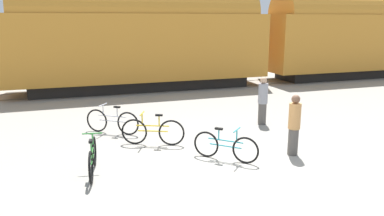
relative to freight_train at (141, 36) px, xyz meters
name	(u,v)px	position (x,y,z in m)	size (l,w,h in m)	color
ground_plane	(227,163)	(0.00, -10.62, -2.67)	(80.00, 80.00, 0.00)	gray
freight_train	(141,36)	(0.00, 0.00, 0.00)	(39.93, 2.86, 5.08)	black
rail_near	(146,91)	(0.00, -0.72, -2.66)	(51.93, 0.07, 0.01)	#4C4238
rail_far	(140,87)	(0.00, 0.72, -2.66)	(51.93, 0.07, 0.01)	#4C4238
bicycle_teal	(225,146)	(0.04, -10.40, -2.30)	(1.28, 1.25, 0.85)	black
bicycle_silver	(112,121)	(-2.38, -7.19, -2.28)	(1.49, 1.14, 0.91)	black
bicycle_green	(93,158)	(-3.18, -10.21, -2.29)	(0.46, 1.75, 0.89)	black
bicycle_yellow	(153,132)	(-1.43, -8.67, -2.27)	(1.67, 0.78, 0.92)	black
person_in_grey	(263,101)	(2.56, -7.71, -1.85)	(0.32, 0.32, 1.61)	#514C47
person_in_tan	(294,125)	(1.88, -10.59, -1.86)	(0.31, 0.31, 1.60)	#514C47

